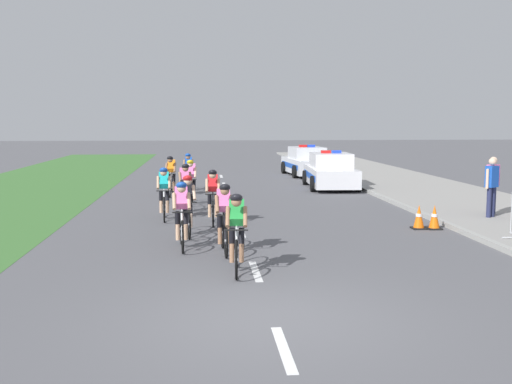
{
  "coord_description": "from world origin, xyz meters",
  "views": [
    {
      "loc": [
        -1.0,
        -8.56,
        2.83
      ],
      "look_at": [
        0.32,
        6.27,
        1.1
      ],
      "focal_mm": 43.28,
      "sensor_mm": 36.0,
      "label": 1
    }
  ],
  "objects_px": {
    "traffic_cone_near": "(434,217)",
    "cyclist_fifth": "(213,196)",
    "spectator_closest": "(492,183)",
    "cyclist_lead": "(237,232)",
    "cyclist_fourth": "(187,204)",
    "spectator_middle": "(493,181)",
    "cyclist_eighth": "(185,187)",
    "police_car_nearest": "(330,172)",
    "cyclist_seventh": "(191,181)",
    "cyclist_tenth": "(188,171)",
    "cyclist_ninth": "(171,175)",
    "cyclist_second": "(224,217)",
    "cyclist_third": "(182,214)",
    "police_car_second": "(306,162)",
    "traffic_cone_mid": "(419,217)",
    "cyclist_sixth": "(164,193)"
  },
  "relations": [
    {
      "from": "cyclist_third",
      "to": "cyclist_ninth",
      "type": "distance_m",
      "value": 9.69
    },
    {
      "from": "cyclist_third",
      "to": "cyclist_fourth",
      "type": "distance_m",
      "value": 1.57
    },
    {
      "from": "cyclist_second",
      "to": "police_car_second",
      "type": "xyz_separation_m",
      "value": [
        4.94,
        18.44,
        -0.11
      ]
    },
    {
      "from": "cyclist_fourth",
      "to": "traffic_cone_mid",
      "type": "height_order",
      "value": "cyclist_fourth"
    },
    {
      "from": "traffic_cone_near",
      "to": "cyclist_fifth",
      "type": "bearing_deg",
      "value": 167.62
    },
    {
      "from": "cyclist_tenth",
      "to": "cyclist_second",
      "type": "bearing_deg",
      "value": -85.27
    },
    {
      "from": "police_car_second",
      "to": "traffic_cone_mid",
      "type": "height_order",
      "value": "police_car_second"
    },
    {
      "from": "cyclist_third",
      "to": "spectator_closest",
      "type": "xyz_separation_m",
      "value": [
        8.56,
        3.04,
        0.3
      ]
    },
    {
      "from": "cyclist_seventh",
      "to": "spectator_closest",
      "type": "relative_size",
      "value": 1.03
    },
    {
      "from": "cyclist_fifth",
      "to": "traffic_cone_near",
      "type": "xyz_separation_m",
      "value": [
        5.76,
        -1.26,
        -0.48
      ]
    },
    {
      "from": "cyclist_fourth",
      "to": "spectator_middle",
      "type": "distance_m",
      "value": 8.96
    },
    {
      "from": "cyclist_third",
      "to": "spectator_closest",
      "type": "bearing_deg",
      "value": 19.58
    },
    {
      "from": "cyclist_tenth",
      "to": "cyclist_eighth",
      "type": "bearing_deg",
      "value": -89.87
    },
    {
      "from": "police_car_second",
      "to": "spectator_middle",
      "type": "relative_size",
      "value": 2.69
    },
    {
      "from": "cyclist_ninth",
      "to": "spectator_closest",
      "type": "relative_size",
      "value": 1.03
    },
    {
      "from": "cyclist_fifth",
      "to": "cyclist_seventh",
      "type": "bearing_deg",
      "value": 98.92
    },
    {
      "from": "police_car_nearest",
      "to": "police_car_second",
      "type": "distance_m",
      "value": 5.99
    },
    {
      "from": "cyclist_fourth",
      "to": "cyclist_second",
      "type": "bearing_deg",
      "value": -68.23
    },
    {
      "from": "cyclist_sixth",
      "to": "police_car_nearest",
      "type": "xyz_separation_m",
      "value": [
        6.47,
        7.82,
        -0.11
      ]
    },
    {
      "from": "cyclist_third",
      "to": "cyclist_fifth",
      "type": "relative_size",
      "value": 1.0
    },
    {
      "from": "cyclist_ninth",
      "to": "cyclist_second",
      "type": "bearing_deg",
      "value": -81.06
    },
    {
      "from": "cyclist_third",
      "to": "cyclist_fourth",
      "type": "height_order",
      "value": "same"
    },
    {
      "from": "cyclist_fifth",
      "to": "cyclist_tenth",
      "type": "height_order",
      "value": "same"
    },
    {
      "from": "police_car_nearest",
      "to": "traffic_cone_mid",
      "type": "relative_size",
      "value": 7.01
    },
    {
      "from": "cyclist_ninth",
      "to": "cyclist_third",
      "type": "bearing_deg",
      "value": -85.94
    },
    {
      "from": "cyclist_fourth",
      "to": "cyclist_seventh",
      "type": "xyz_separation_m",
      "value": [
        0.01,
        5.82,
        0.0
      ]
    },
    {
      "from": "cyclist_second",
      "to": "cyclist_fourth",
      "type": "bearing_deg",
      "value": 111.77
    },
    {
      "from": "cyclist_fifth",
      "to": "cyclist_seventh",
      "type": "xyz_separation_m",
      "value": [
        -0.66,
        4.18,
        0.0
      ]
    },
    {
      "from": "cyclist_fifth",
      "to": "police_car_second",
      "type": "xyz_separation_m",
      "value": [
        5.1,
        14.71,
        -0.11
      ]
    },
    {
      "from": "spectator_closest",
      "to": "cyclist_third",
      "type": "bearing_deg",
      "value": -160.42
    },
    {
      "from": "cyclist_sixth",
      "to": "spectator_middle",
      "type": "xyz_separation_m",
      "value": [
        9.45,
        -0.58,
        0.3
      ]
    },
    {
      "from": "cyclist_third",
      "to": "traffic_cone_near",
      "type": "distance_m",
      "value": 6.8
    },
    {
      "from": "cyclist_seventh",
      "to": "cyclist_ninth",
      "type": "height_order",
      "value": "same"
    },
    {
      "from": "cyclist_third",
      "to": "police_car_second",
      "type": "height_order",
      "value": "police_car_second"
    },
    {
      "from": "cyclist_second",
      "to": "cyclist_sixth",
      "type": "distance_m",
      "value": 4.88
    },
    {
      "from": "cyclist_eighth",
      "to": "police_car_nearest",
      "type": "xyz_separation_m",
      "value": [
        5.92,
        6.39,
        -0.11
      ]
    },
    {
      "from": "cyclist_third",
      "to": "police_car_second",
      "type": "xyz_separation_m",
      "value": [
        5.85,
        17.92,
        -0.11
      ]
    },
    {
      "from": "cyclist_tenth",
      "to": "spectator_middle",
      "type": "distance_m",
      "value": 11.99
    },
    {
      "from": "cyclist_sixth",
      "to": "cyclist_eighth",
      "type": "bearing_deg",
      "value": 68.66
    },
    {
      "from": "cyclist_seventh",
      "to": "cyclist_ninth",
      "type": "distance_m",
      "value": 2.41
    },
    {
      "from": "spectator_closest",
      "to": "cyclist_lead",
      "type": "bearing_deg",
      "value": -144.59
    },
    {
      "from": "cyclist_eighth",
      "to": "cyclist_fifth",
      "type": "bearing_deg",
      "value": -70.71
    },
    {
      "from": "traffic_cone_mid",
      "to": "spectator_closest",
      "type": "xyz_separation_m",
      "value": [
        2.44,
        1.03,
        0.77
      ]
    },
    {
      "from": "cyclist_eighth",
      "to": "cyclist_second",
      "type": "bearing_deg",
      "value": -80.77
    },
    {
      "from": "cyclist_second",
      "to": "police_car_nearest",
      "type": "relative_size",
      "value": 0.38
    },
    {
      "from": "cyclist_second",
      "to": "traffic_cone_mid",
      "type": "relative_size",
      "value": 2.69
    },
    {
      "from": "traffic_cone_near",
      "to": "cyclist_fourth",
      "type": "bearing_deg",
      "value": -176.64
    },
    {
      "from": "cyclist_lead",
      "to": "traffic_cone_near",
      "type": "relative_size",
      "value": 2.69
    },
    {
      "from": "cyclist_lead",
      "to": "cyclist_tenth",
      "type": "xyz_separation_m",
      "value": [
        -1.16,
        13.82,
        0.0
      ]
    },
    {
      "from": "cyclist_fourth",
      "to": "police_car_second",
      "type": "height_order",
      "value": "police_car_second"
    }
  ]
}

